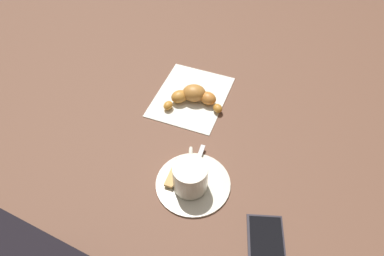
{
  "coord_description": "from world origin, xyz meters",
  "views": [
    {
      "loc": [
        -0.5,
        -0.11,
        0.62
      ],
      "look_at": [
        -0.01,
        0.0,
        0.03
      ],
      "focal_mm": 34.24,
      "sensor_mm": 36.0,
      "label": 1
    }
  ],
  "objects_px": {
    "espresso_cup": "(190,176)",
    "teaspoon": "(192,178)",
    "sugar_packet": "(174,173)",
    "croissant": "(194,96)",
    "cell_phone": "(267,253)",
    "saucer": "(193,183)",
    "napkin": "(191,96)"
  },
  "relations": [
    {
      "from": "teaspoon",
      "to": "napkin",
      "type": "distance_m",
      "value": 0.24
    },
    {
      "from": "espresso_cup",
      "to": "sugar_packet",
      "type": "xyz_separation_m",
      "value": [
        0.02,
        0.04,
        -0.03
      ]
    },
    {
      "from": "cell_phone",
      "to": "saucer",
      "type": "bearing_deg",
      "value": 54.56
    },
    {
      "from": "espresso_cup",
      "to": "croissant",
      "type": "distance_m",
      "value": 0.23
    },
    {
      "from": "saucer",
      "to": "teaspoon",
      "type": "distance_m",
      "value": 0.01
    },
    {
      "from": "espresso_cup",
      "to": "napkin",
      "type": "bearing_deg",
      "value": 12.36
    },
    {
      "from": "sugar_packet",
      "to": "saucer",
      "type": "bearing_deg",
      "value": 83.2
    },
    {
      "from": "teaspoon",
      "to": "croissant",
      "type": "distance_m",
      "value": 0.22
    },
    {
      "from": "teaspoon",
      "to": "croissant",
      "type": "relative_size",
      "value": 0.89
    },
    {
      "from": "croissant",
      "to": "sugar_packet",
      "type": "bearing_deg",
      "value": -178.13
    },
    {
      "from": "saucer",
      "to": "espresso_cup",
      "type": "distance_m",
      "value": 0.03
    },
    {
      "from": "teaspoon",
      "to": "cell_phone",
      "type": "relative_size",
      "value": 0.83
    },
    {
      "from": "teaspoon",
      "to": "croissant",
      "type": "xyz_separation_m",
      "value": [
        0.22,
        0.04,
        0.01
      ]
    },
    {
      "from": "saucer",
      "to": "espresso_cup",
      "type": "xyz_separation_m",
      "value": [
        -0.01,
        0.0,
        0.03
      ]
    },
    {
      "from": "sugar_packet",
      "to": "cell_phone",
      "type": "relative_size",
      "value": 0.43
    },
    {
      "from": "teaspoon",
      "to": "croissant",
      "type": "bearing_deg",
      "value": 11.38
    },
    {
      "from": "sugar_packet",
      "to": "croissant",
      "type": "bearing_deg",
      "value": -171.22
    },
    {
      "from": "saucer",
      "to": "sugar_packet",
      "type": "relative_size",
      "value": 2.21
    },
    {
      "from": "sugar_packet",
      "to": "croissant",
      "type": "height_order",
      "value": "croissant"
    },
    {
      "from": "napkin",
      "to": "teaspoon",
      "type": "bearing_deg",
      "value": -166.96
    },
    {
      "from": "croissant",
      "to": "napkin",
      "type": "bearing_deg",
      "value": 33.36
    },
    {
      "from": "sugar_packet",
      "to": "croissant",
      "type": "distance_m",
      "value": 0.21
    },
    {
      "from": "teaspoon",
      "to": "sugar_packet",
      "type": "relative_size",
      "value": 1.91
    },
    {
      "from": "espresso_cup",
      "to": "teaspoon",
      "type": "xyz_separation_m",
      "value": [
        0.01,
        -0.0,
        -0.03
      ]
    },
    {
      "from": "teaspoon",
      "to": "napkin",
      "type": "relative_size",
      "value": 0.64
    },
    {
      "from": "espresso_cup",
      "to": "saucer",
      "type": "bearing_deg",
      "value": -35.56
    },
    {
      "from": "cell_phone",
      "to": "croissant",
      "type": "bearing_deg",
      "value": 31.24
    },
    {
      "from": "espresso_cup",
      "to": "croissant",
      "type": "relative_size",
      "value": 0.69
    },
    {
      "from": "saucer",
      "to": "espresso_cup",
      "type": "relative_size",
      "value": 1.5
    },
    {
      "from": "espresso_cup",
      "to": "napkin",
      "type": "height_order",
      "value": "espresso_cup"
    },
    {
      "from": "napkin",
      "to": "cell_phone",
      "type": "xyz_separation_m",
      "value": [
        -0.35,
        -0.21,
        0.0
      ]
    },
    {
      "from": "teaspoon",
      "to": "napkin",
      "type": "height_order",
      "value": "teaspoon"
    }
  ]
}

